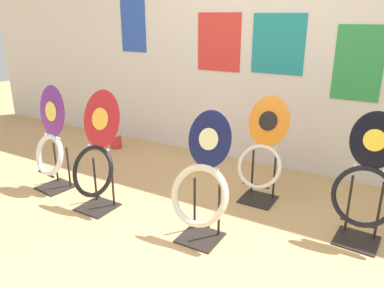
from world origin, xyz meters
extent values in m
plane|color=tan|center=(0.00, 0.00, 0.00)|extent=(14.00, 14.00, 0.00)
cube|color=silver|center=(0.00, 1.98, 1.30)|extent=(8.00, 0.06, 2.60)
cube|color=red|center=(-0.43, 1.94, 1.23)|extent=(0.48, 0.01, 0.58)
cube|color=teal|center=(0.19, 1.94, 1.23)|extent=(0.51, 0.01, 0.56)
cube|color=#284CAD|center=(-1.53, 1.94, 1.40)|extent=(0.35, 0.01, 0.63)
cube|color=#2D8E47|center=(0.91, 1.94, 1.10)|extent=(0.40, 0.01, 0.65)
cube|color=black|center=(1.18, 0.91, 0.01)|extent=(0.30, 0.30, 0.01)
cylinder|color=black|center=(1.09, 1.01, 0.23)|extent=(0.02, 0.02, 0.43)
cylinder|color=black|center=(1.29, 0.99, 0.23)|extent=(0.02, 0.02, 0.43)
cylinder|color=black|center=(1.18, 0.83, 0.18)|extent=(0.22, 0.03, 0.02)
torus|color=black|center=(1.18, 0.89, 0.36)|extent=(0.42, 0.21, 0.39)
ellipsoid|color=black|center=(1.19, 1.00, 0.72)|extent=(0.32, 0.12, 0.38)
ellipsoid|color=yellow|center=(1.19, 0.99, 0.72)|extent=(0.14, 0.05, 0.14)
sphere|color=silver|center=(1.10, 0.96, 0.53)|extent=(0.02, 0.02, 0.02)
sphere|color=silver|center=(1.27, 0.95, 0.53)|extent=(0.02, 0.02, 0.02)
cube|color=black|center=(0.37, 1.15, 0.01)|extent=(0.28, 0.28, 0.01)
cylinder|color=black|center=(0.27, 1.24, 0.21)|extent=(0.02, 0.02, 0.40)
cylinder|color=black|center=(0.47, 1.24, 0.21)|extent=(0.02, 0.02, 0.40)
cylinder|color=black|center=(0.37, 1.07, 0.17)|extent=(0.22, 0.02, 0.02)
torus|color=beige|center=(0.37, 1.12, 0.32)|extent=(0.37, 0.22, 0.34)
ellipsoid|color=orange|center=(0.37, 1.29, 0.66)|extent=(0.35, 0.18, 0.41)
ellipsoid|color=black|center=(0.37, 1.27, 0.67)|extent=(0.16, 0.06, 0.15)
sphere|color=silver|center=(0.27, 1.21, 0.46)|extent=(0.02, 0.02, 0.02)
sphere|color=silver|center=(0.47, 1.21, 0.46)|extent=(0.02, 0.02, 0.02)
cube|color=black|center=(-0.72, 0.36, 0.01)|extent=(0.28, 0.28, 0.01)
cylinder|color=black|center=(-0.81, 0.45, 0.20)|extent=(0.02, 0.02, 0.38)
cylinder|color=black|center=(-0.62, 0.45, 0.20)|extent=(0.02, 0.02, 0.38)
cylinder|color=black|center=(-0.72, 0.28, 0.16)|extent=(0.22, 0.02, 0.02)
torus|color=black|center=(-0.72, 0.34, 0.33)|extent=(0.41, 0.21, 0.39)
ellipsoid|color=#AD1E23|center=(-0.72, 0.48, 0.72)|extent=(0.38, 0.14, 0.45)
ellipsoid|color=yellow|center=(-0.72, 0.46, 0.73)|extent=(0.17, 0.05, 0.17)
sphere|color=silver|center=(-0.82, 0.42, 0.50)|extent=(0.02, 0.02, 0.02)
sphere|color=silver|center=(-0.61, 0.41, 0.50)|extent=(0.02, 0.02, 0.02)
cube|color=black|center=(-1.32, 0.45, 0.01)|extent=(0.31, 0.31, 0.01)
cylinder|color=black|center=(-1.40, 0.55, 0.20)|extent=(0.02, 0.02, 0.37)
cylinder|color=black|center=(-1.21, 0.52, 0.20)|extent=(0.02, 0.02, 0.37)
cylinder|color=black|center=(-1.33, 0.37, 0.16)|extent=(0.22, 0.05, 0.02)
torus|color=silver|center=(-1.32, 0.42, 0.32)|extent=(0.39, 0.20, 0.37)
ellipsoid|color=#60237F|center=(-1.31, 0.50, 0.70)|extent=(0.38, 0.12, 0.45)
ellipsoid|color=#E5CC4C|center=(-1.31, 0.49, 0.71)|extent=(0.17, 0.05, 0.17)
sphere|color=silver|center=(-1.41, 0.49, 0.48)|extent=(0.02, 0.02, 0.02)
sphere|color=silver|center=(-1.21, 0.46, 0.48)|extent=(0.02, 0.02, 0.02)
cube|color=black|center=(0.22, 0.39, 0.01)|extent=(0.28, 0.28, 0.01)
cylinder|color=black|center=(0.13, 0.48, 0.21)|extent=(0.02, 0.02, 0.40)
cylinder|color=black|center=(0.32, 0.48, 0.21)|extent=(0.02, 0.02, 0.40)
cylinder|color=black|center=(0.22, 0.31, 0.17)|extent=(0.22, 0.02, 0.02)
torus|color=beige|center=(0.22, 0.37, 0.35)|extent=(0.43, 0.23, 0.40)
ellipsoid|color=#141942|center=(0.22, 0.51, 0.71)|extent=(0.32, 0.13, 0.38)
ellipsoid|color=beige|center=(0.22, 0.49, 0.71)|extent=(0.15, 0.05, 0.15)
sphere|color=silver|center=(0.14, 0.45, 0.52)|extent=(0.02, 0.02, 0.02)
sphere|color=silver|center=(0.31, 0.45, 0.52)|extent=(0.02, 0.02, 0.02)
cylinder|color=red|center=(-1.56, 1.55, 0.08)|extent=(0.13, 0.13, 0.17)
torus|color=silver|center=(-1.56, 1.55, 0.16)|extent=(0.14, 0.14, 0.01)
cylinder|color=#B2B2B7|center=(-1.56, 1.55, 0.17)|extent=(0.12, 0.12, 0.00)
camera|label=1|loc=(1.32, -1.61, 1.49)|focal=35.00mm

